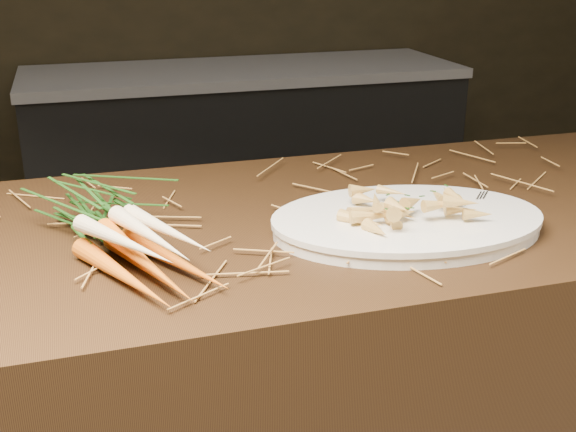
# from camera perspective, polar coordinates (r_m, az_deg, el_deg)

# --- Properties ---
(main_counter) EXTENTS (2.40, 0.70, 0.90)m
(main_counter) POSITION_cam_1_polar(r_m,az_deg,el_deg) (1.48, 2.68, -16.34)
(main_counter) COLOR black
(main_counter) RESTS_ON ground
(back_counter) EXTENTS (1.82, 0.62, 0.84)m
(back_counter) POSITION_cam_1_polar(r_m,az_deg,el_deg) (3.20, -3.39, 4.24)
(back_counter) COLOR black
(back_counter) RESTS_ON ground
(straw_bedding) EXTENTS (1.40, 0.60, 0.02)m
(straw_bedding) POSITION_cam_1_polar(r_m,az_deg,el_deg) (1.25, 3.03, 0.60)
(straw_bedding) COLOR olive
(straw_bedding) RESTS_ON main_counter
(root_veg_bunch) EXTENTS (0.29, 0.46, 0.09)m
(root_veg_bunch) POSITION_cam_1_polar(r_m,az_deg,el_deg) (1.13, -14.13, -0.52)
(root_veg_bunch) COLOR #C34E18
(root_veg_bunch) RESTS_ON main_counter
(serving_platter) EXTENTS (0.47, 0.34, 0.02)m
(serving_platter) POSITION_cam_1_polar(r_m,az_deg,el_deg) (1.19, 9.39, -0.66)
(serving_platter) COLOR white
(serving_platter) RESTS_ON main_counter
(roasted_veg_heap) EXTENTS (0.23, 0.18, 0.05)m
(roasted_veg_heap) POSITION_cam_1_polar(r_m,az_deg,el_deg) (1.18, 9.50, 0.98)
(roasted_veg_heap) COLOR #A57F3B
(roasted_veg_heap) RESTS_ON serving_platter
(serving_fork) EXTENTS (0.12, 0.14, 0.00)m
(serving_fork) POSITION_cam_1_polar(r_m,az_deg,el_deg) (1.23, 16.66, 0.11)
(serving_fork) COLOR silver
(serving_fork) RESTS_ON serving_platter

